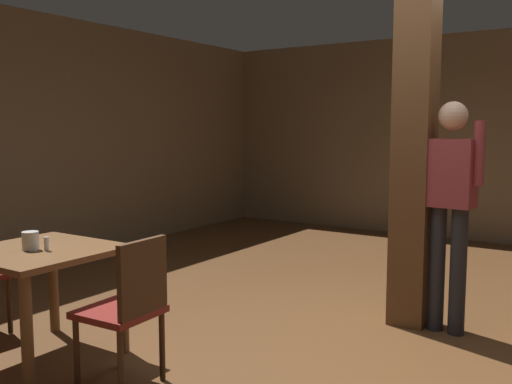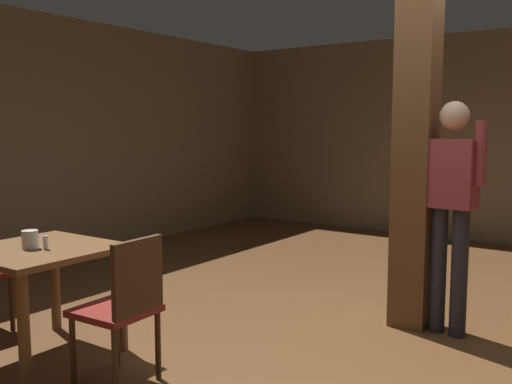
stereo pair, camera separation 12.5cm
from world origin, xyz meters
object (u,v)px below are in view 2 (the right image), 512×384
(napkin_cup, at_px, (30,240))
(salt_shaker, at_px, (46,243))
(dining_table, at_px, (40,267))
(standing_person, at_px, (451,201))
(chair_east, at_px, (124,303))

(napkin_cup, xyz_separation_m, salt_shaker, (0.11, 0.04, -0.02))
(dining_table, bearing_deg, salt_shaker, -9.02)
(dining_table, bearing_deg, standing_person, 43.35)
(chair_east, relative_size, napkin_cup, 7.40)
(dining_table, bearing_deg, napkin_cup, -98.93)
(standing_person, bearing_deg, napkin_cup, -135.95)
(napkin_cup, height_order, standing_person, standing_person)
(dining_table, relative_size, napkin_cup, 7.31)
(dining_table, height_order, chair_east, chair_east)
(dining_table, distance_m, standing_person, 2.91)
(napkin_cup, bearing_deg, dining_table, 81.07)
(salt_shaker, bearing_deg, chair_east, 1.90)
(chair_east, distance_m, standing_person, 2.42)
(chair_east, distance_m, salt_shaker, 0.76)
(chair_east, relative_size, standing_person, 0.52)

